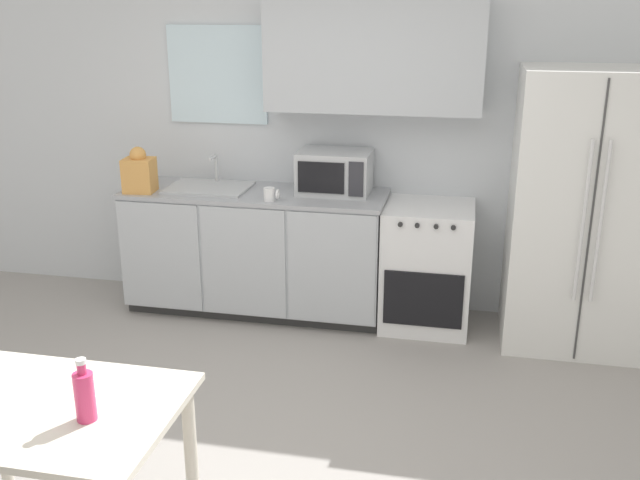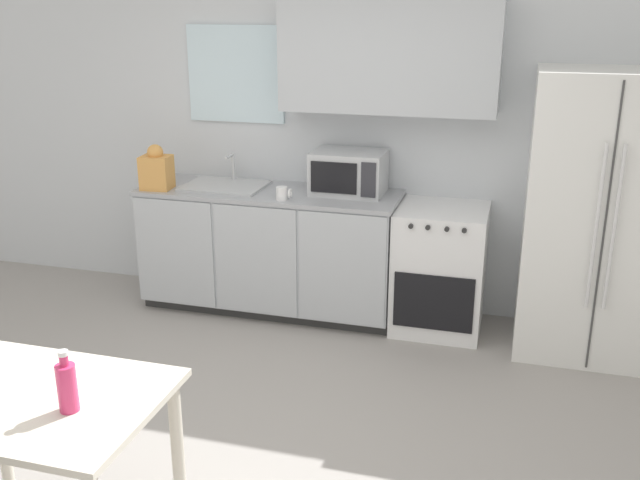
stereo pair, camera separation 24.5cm
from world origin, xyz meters
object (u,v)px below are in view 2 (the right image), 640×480
object	(u,v)px
oven_range	(440,269)
dining_table	(34,423)
coffee_mug	(283,193)
drink_bottle	(67,386)
microwave	(349,172)
refrigerator	(599,217)

from	to	relation	value
oven_range	dining_table	size ratio (longest dim) A/B	0.86
coffee_mug	drink_bottle	distance (m)	2.53
coffee_mug	drink_bottle	bearing A→B (deg)	-89.95
dining_table	oven_range	bearing A→B (deg)	64.43
microwave	drink_bottle	distance (m)	2.87
microwave	oven_range	bearing A→B (deg)	-6.73
coffee_mug	drink_bottle	size ratio (longest dim) A/B	0.43
drink_bottle	oven_range	bearing A→B (deg)	68.63
microwave	coffee_mug	world-z (taller)	microwave
microwave	dining_table	world-z (taller)	microwave
dining_table	refrigerator	bearing A→B (deg)	49.18
microwave	coffee_mug	xyz separation A→B (m)	(-0.39, -0.31, -0.10)
oven_range	coffee_mug	xyz separation A→B (m)	(-1.08, -0.23, 0.53)
microwave	drink_bottle	xyz separation A→B (m)	(-0.39, -2.84, -0.20)
refrigerator	coffee_mug	xyz separation A→B (m)	(-2.08, -0.18, 0.05)
microwave	dining_table	xyz separation A→B (m)	(-0.61, -2.79, -0.43)
oven_range	coffee_mug	size ratio (longest dim) A/B	8.23
microwave	dining_table	distance (m)	2.89
coffee_mug	drink_bottle	xyz separation A→B (m)	(0.00, -2.53, -0.10)
coffee_mug	dining_table	xyz separation A→B (m)	(-0.21, -2.48, -0.33)
oven_range	refrigerator	bearing A→B (deg)	-3.06
dining_table	drink_bottle	xyz separation A→B (m)	(0.22, -0.05, 0.23)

